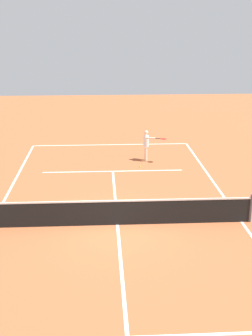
{
  "coord_description": "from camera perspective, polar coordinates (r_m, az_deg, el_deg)",
  "views": [
    {
      "loc": [
        0.52,
        14.71,
        6.99
      ],
      "look_at": [
        -0.54,
        -4.12,
        0.8
      ],
      "focal_mm": 47.87,
      "sensor_mm": 36.0,
      "label": 1
    }
  ],
  "objects": [
    {
      "name": "tennis_ball",
      "position": [
        22.59,
        1.79,
        0.22
      ],
      "size": [
        0.07,
        0.07,
        0.07
      ],
      "primitive_type": "sphere",
      "color": "#CCE033",
      "rests_on": "ground"
    },
    {
      "name": "court_lines",
      "position": [
        16.3,
        -1.09,
        -7.23
      ],
      "size": [
        9.22,
        22.2,
        0.01
      ],
      "color": "white",
      "rests_on": "ground"
    },
    {
      "name": "ground_plane",
      "position": [
        16.3,
        -1.09,
        -7.24
      ],
      "size": [
        60.0,
        60.0,
        0.0
      ],
      "primitive_type": "plane",
      "color": "#AD5933"
    },
    {
      "name": "player_serving",
      "position": [
        23.41,
        2.7,
        3.21
      ],
      "size": [
        1.18,
        0.87,
        1.61
      ],
      "rotation": [
        0.0,
        0.0,
        1.26
      ],
      "color": "beige",
      "rests_on": "ground"
    },
    {
      "name": "tennis_net",
      "position": [
        16.09,
        -1.1,
        -5.64
      ],
      "size": [
        9.82,
        0.1,
        1.07
      ],
      "color": "#4C4C51",
      "rests_on": "ground"
    }
  ]
}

